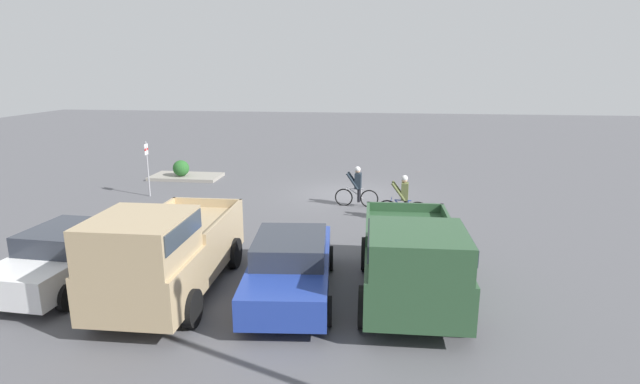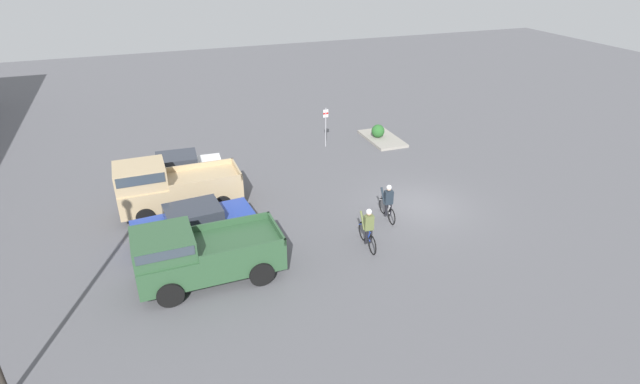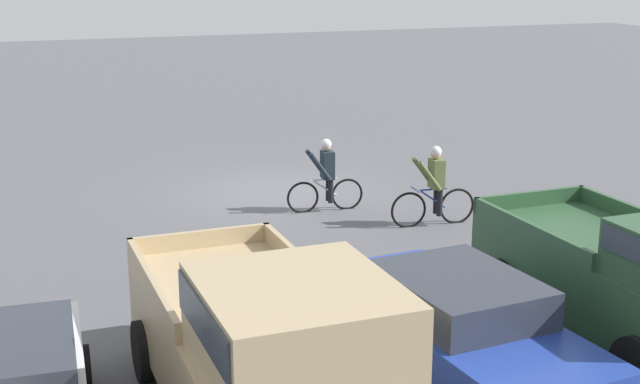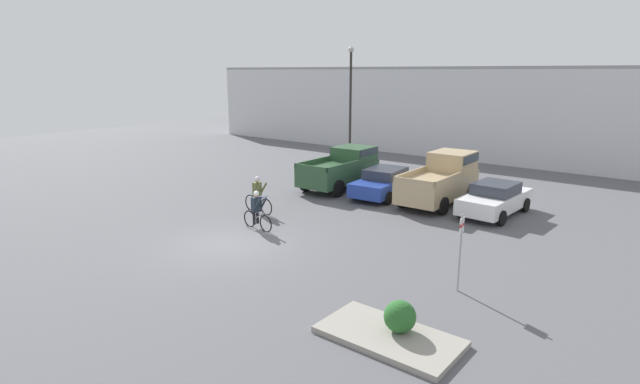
% 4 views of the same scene
% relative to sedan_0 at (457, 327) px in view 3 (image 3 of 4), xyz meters
% --- Properties ---
extents(ground_plane, '(80.00, 80.00, 0.00)m').
position_rel_sedan_0_xyz_m(ground_plane, '(-0.63, -9.82, -0.73)').
color(ground_plane, '#56565B').
extents(sedan_0, '(2.33, 4.84, 1.44)m').
position_rel_sedan_0_xyz_m(sedan_0, '(0.00, 0.00, 0.00)').
color(sedan_0, '#233D9E').
rests_on(sedan_0, ground_plane).
extents(pickup_truck_1, '(2.33, 5.23, 2.34)m').
position_rel_sedan_0_xyz_m(pickup_truck_1, '(2.79, 0.67, 0.47)').
color(pickup_truck_1, tan).
rests_on(pickup_truck_1, ground_plane).
extents(cyclist_0, '(1.71, 0.48, 1.61)m').
position_rel_sedan_0_xyz_m(cyclist_0, '(-1.13, -7.97, 0.06)').
color(cyclist_0, black).
rests_on(cyclist_0, ground_plane).
extents(cyclist_1, '(1.83, 0.48, 1.68)m').
position_rel_sedan_0_xyz_m(cyclist_1, '(-2.84, -6.24, 0.09)').
color(cyclist_1, black).
rests_on(cyclist_1, ground_plane).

